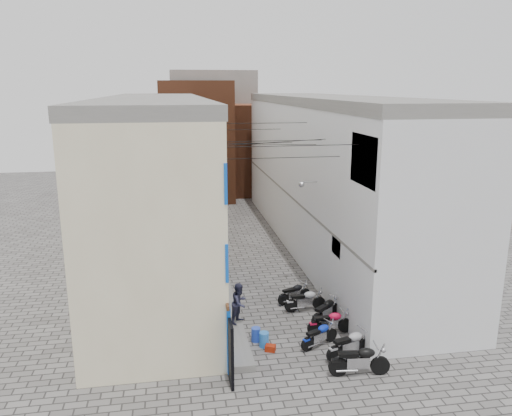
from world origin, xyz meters
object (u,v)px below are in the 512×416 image
motorcycle_c (320,334)px  motorcycle_f (305,299)px  motorcycle_d (330,321)px  water_jug_near (264,340)px  water_jug_far (256,335)px  motorcycle_g (294,292)px  red_crate (270,348)px  motorcycle_b (350,343)px  motorcycle_a (359,359)px  person_b (240,303)px  motorcycle_e (326,310)px  person_a (224,307)px

motorcycle_c → motorcycle_f: (0.28, 3.06, 0.04)m
motorcycle_d → motorcycle_f: bearing=-170.5°
water_jug_near → water_jug_far: bearing=117.0°
motorcycle_d → motorcycle_g: bearing=-169.0°
red_crate → motorcycle_b: bearing=-19.0°
motorcycle_c → water_jug_far: motorcycle_c is taller
motorcycle_a → person_b: person_b is taller
motorcycle_b → motorcycle_g: motorcycle_b is taller
motorcycle_c → water_jug_near: bearing=-124.7°
motorcycle_e → water_jug_far: 3.34m
person_b → motorcycle_e: bearing=-51.9°
person_b → red_crate: (0.86, -2.03, -0.97)m
motorcycle_c → water_jug_near: 2.10m
person_b → water_jug_far: size_ratio=3.02×
motorcycle_d → water_jug_near: 2.82m
person_b → motorcycle_b: bearing=-89.7°
motorcycle_d → person_b: person_b is taller
motorcycle_b → motorcycle_c: bearing=-155.7°
motorcycle_d → water_jug_far: size_ratio=3.36×
person_a → motorcycle_b: bearing=-123.4°
red_crate → motorcycle_d: bearing=19.3°
red_crate → water_jug_far: bearing=116.4°
motorcycle_b → red_crate: bearing=-125.8°
motorcycle_a → person_b: (-3.51, 4.10, 0.47)m
person_a → water_jug_far: size_ratio=3.21×
motorcycle_g → person_a: 4.20m
motorcycle_g → person_a: (-3.42, -2.35, 0.64)m
motorcycle_d → red_crate: bearing=-71.9°
motorcycle_a → water_jug_far: motorcycle_a is taller
motorcycle_c → person_b: bearing=-151.6°
water_jug_far → red_crate: size_ratio=1.49×
motorcycle_e → water_jug_far: (-3.14, -1.10, -0.28)m
motorcycle_a → motorcycle_f: motorcycle_a is taller
motorcycle_a → person_a: person_a is taller
motorcycle_c → motorcycle_g: bearing=154.2°
motorcycle_b → red_crate: motorcycle_b is taller
motorcycle_e → red_crate: 3.37m
motorcycle_b → water_jug_near: bearing=-131.0°
water_jug_far → motorcycle_e: bearing=19.4°
motorcycle_d → person_b: bearing=-109.3°
person_b → water_jug_near: bearing=-117.7°
motorcycle_f → water_jug_near: bearing=-43.5°
person_a → water_jug_far: bearing=-129.4°
motorcycle_d → water_jug_far: (-2.99, -0.09, -0.26)m
water_jug_far → motorcycle_a: bearing=-43.4°
motorcycle_e → motorcycle_d: bearing=-46.6°
motorcycle_e → motorcycle_a: bearing=-39.3°
motorcycle_e → motorcycle_f: 1.30m
motorcycle_g → motorcycle_e: bearing=1.0°
motorcycle_d → water_jug_far: 3.00m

